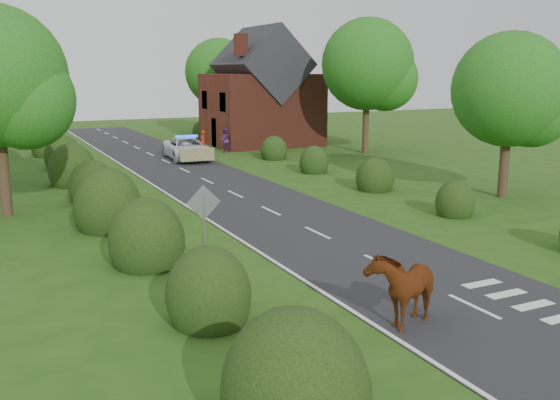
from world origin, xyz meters
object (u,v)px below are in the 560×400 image
cow (402,291)px  road_sign (204,214)px  pedestrian_red (203,141)px  pedestrian_purple (225,140)px  police_van (187,149)px

cow → road_sign: bearing=-178.7°
pedestrian_red → pedestrian_purple: bearing=114.2°
road_sign → pedestrian_red: size_ratio=1.60×
cow → police_van: police_van is taller
cow → pedestrian_red: pedestrian_red is taller
cow → police_van: bearing=148.5°
road_sign → pedestrian_red: bearing=71.1°
pedestrian_purple → police_van: bearing=34.4°
pedestrian_red → police_van: bearing=10.9°
road_sign → police_van: road_sign is taller
cow → pedestrian_purple: pedestrian_purple is taller
pedestrian_red → pedestrian_purple: pedestrian_purple is taller
road_sign → police_van: 23.26m
road_sign → police_van: size_ratio=0.46×
police_van → road_sign: bearing=-102.6°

